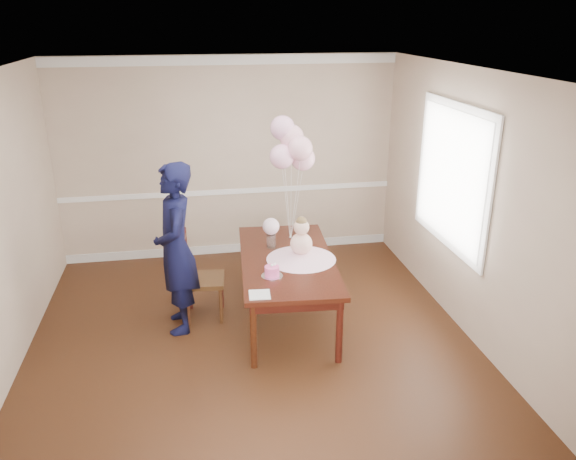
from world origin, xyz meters
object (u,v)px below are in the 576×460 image
(dining_table_top, at_px, (287,260))
(birthday_cake, at_px, (272,271))
(dining_chair_seat, at_px, (204,280))
(woman, at_px, (176,249))

(dining_table_top, xyz_separation_m, birthday_cake, (-0.23, -0.42, 0.08))
(dining_chair_seat, bearing_deg, birthday_cake, -38.52)
(woman, bearing_deg, dining_table_top, 85.41)
(woman, bearing_deg, dining_chair_seat, 120.88)
(dining_table_top, distance_m, dining_chair_seat, 0.95)
(dining_table_top, bearing_deg, dining_chair_seat, 170.83)
(birthday_cake, xyz_separation_m, woman, (-0.93, 0.45, 0.12))
(dining_table_top, relative_size, woman, 1.07)
(dining_chair_seat, bearing_deg, woman, -140.45)
(dining_chair_seat, bearing_deg, dining_table_top, -7.98)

